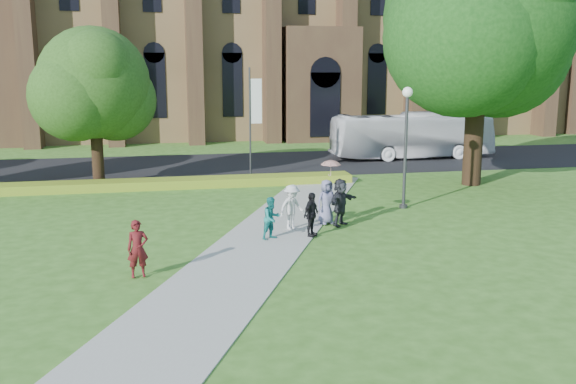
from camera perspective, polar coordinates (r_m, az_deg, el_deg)
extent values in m
plane|color=#37641E|center=(20.50, -2.84, -6.30)|extent=(160.00, 160.00, 0.00)
cube|color=black|center=(39.91, -7.16, 2.35)|extent=(160.00, 10.00, 0.02)
cube|color=#B2B2A8|center=(21.44, -3.24, -5.45)|extent=(15.58, 28.54, 0.04)
cube|color=gold|center=(33.08, -9.72, 0.78)|extent=(18.00, 1.40, 0.45)
cube|color=brown|center=(60.74, 0.85, 13.55)|extent=(52.00, 16.00, 17.00)
cube|color=#4F3A25|center=(51.97, 2.97, 9.49)|extent=(6.00, 2.50, 9.00)
cylinder|color=#38383D|center=(28.09, 10.39, 3.38)|extent=(0.14, 0.14, 4.80)
sphere|color=white|center=(27.85, 10.58, 8.72)|extent=(0.44, 0.44, 0.44)
cylinder|color=#38383D|center=(28.50, 10.22, -1.25)|extent=(0.36, 0.36, 0.15)
cylinder|color=#332114|center=(34.35, 16.24, 6.06)|extent=(0.96, 0.96, 6.60)
sphere|color=#123C10|center=(34.29, 16.73, 14.57)|extent=(9.60, 9.60, 9.60)
cylinder|color=#332114|center=(34.22, -16.62, 3.94)|extent=(0.60, 0.60, 4.12)
sphere|color=#214414|center=(33.98, -16.92, 9.27)|extent=(5.60, 5.60, 5.60)
cylinder|color=#38383D|center=(35.01, -3.39, 6.09)|extent=(0.10, 0.10, 6.00)
cube|color=white|center=(34.97, -2.84, 8.07)|extent=(0.60, 0.02, 2.40)
imported|color=silver|center=(43.22, 10.97, 4.95)|extent=(10.86, 2.76, 3.01)
imported|color=#541315|center=(19.34, -13.21, -4.93)|extent=(0.68, 0.50, 1.71)
imported|color=#187975|center=(22.85, -1.46, -2.34)|extent=(0.93, 0.87, 1.53)
imported|color=silver|center=(24.17, 0.34, -1.35)|extent=(1.27, 1.05, 1.71)
imported|color=black|center=(23.21, 2.08, -2.01)|extent=(0.93, 0.96, 1.62)
imported|color=slate|center=(25.08, 3.45, -0.86)|extent=(0.97, 0.78, 1.74)
imported|color=#25262C|center=(24.85, 4.69, -0.88)|extent=(1.61, 1.57, 1.84)
imported|color=#E4A1A4|center=(25.00, 3.82, 1.89)|extent=(0.79, 0.79, 0.66)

